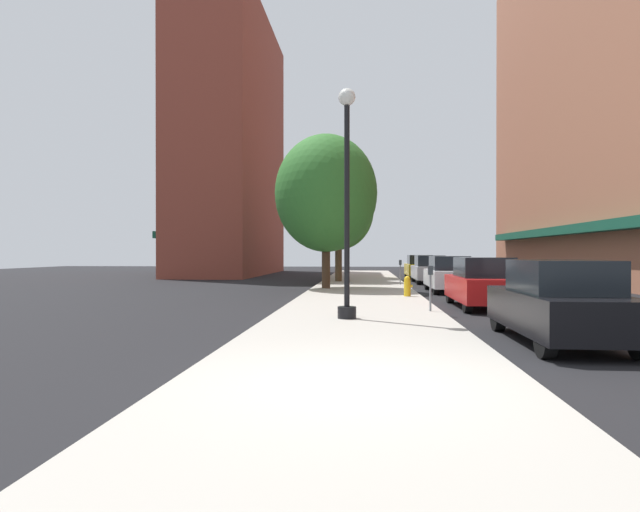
% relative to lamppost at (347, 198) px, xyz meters
% --- Properties ---
extents(ground_plane, '(90.00, 90.00, 0.00)m').
position_rel_lamppost_xyz_m(ground_plane, '(4.30, 11.29, -3.20)').
color(ground_plane, black).
extents(sidewalk_slab, '(4.80, 50.00, 0.12)m').
position_rel_lamppost_xyz_m(sidewalk_slab, '(0.30, 12.29, -3.14)').
color(sidewalk_slab, '#A8A399').
rests_on(sidewalk_slab, ground).
extents(building_far_background, '(6.80, 18.00, 21.67)m').
position_rel_lamppost_xyz_m(building_far_background, '(-10.71, 30.29, 7.61)').
color(building_far_background, brown).
rests_on(building_far_background, ground).
extents(lamppost, '(0.48, 0.48, 5.90)m').
position_rel_lamppost_xyz_m(lamppost, '(0.00, 0.00, 0.00)').
color(lamppost, black).
rests_on(lamppost, sidewalk_slab).
extents(fire_hydrant, '(0.33, 0.26, 0.79)m').
position_rel_lamppost_xyz_m(fire_hydrant, '(2.11, 7.13, -2.68)').
color(fire_hydrant, gold).
rests_on(fire_hydrant, sidewalk_slab).
extents(parking_meter_near, '(0.14, 0.09, 1.31)m').
position_rel_lamppost_xyz_m(parking_meter_near, '(2.35, 14.78, -2.25)').
color(parking_meter_near, slate).
rests_on(parking_meter_near, sidewalk_slab).
extents(parking_meter_far, '(0.14, 0.09, 1.31)m').
position_rel_lamppost_xyz_m(parking_meter_far, '(2.35, 1.89, -2.25)').
color(parking_meter_far, slate).
rests_on(parking_meter_far, sidewalk_slab).
extents(tree_near, '(4.76, 4.76, 7.38)m').
position_rel_lamppost_xyz_m(tree_near, '(-1.29, 22.63, 1.55)').
color(tree_near, '#422D1E').
rests_on(tree_near, sidewalk_slab).
extents(tree_mid, '(3.63, 3.63, 6.15)m').
position_rel_lamppost_xyz_m(tree_mid, '(-1.09, 17.78, 0.96)').
color(tree_mid, '#4C3823').
rests_on(tree_mid, sidewalk_slab).
extents(tree_far, '(4.87, 4.87, 7.33)m').
position_rel_lamppost_xyz_m(tree_far, '(-1.38, 11.53, 1.44)').
color(tree_far, '#422D1E').
rests_on(tree_far, sidewalk_slab).
extents(car_black, '(1.80, 4.30, 1.66)m').
position_rel_lamppost_xyz_m(car_black, '(4.30, -2.75, -2.39)').
color(car_black, black).
rests_on(car_black, ground).
extents(car_red, '(1.80, 4.30, 1.66)m').
position_rel_lamppost_xyz_m(car_red, '(4.30, 4.08, -2.39)').
color(car_red, black).
rests_on(car_red, ground).
extents(car_white, '(1.80, 4.30, 1.66)m').
position_rel_lamppost_xyz_m(car_white, '(4.30, 11.07, -2.39)').
color(car_white, black).
rests_on(car_white, ground).
extents(car_silver, '(1.80, 4.30, 1.66)m').
position_rel_lamppost_xyz_m(car_silver, '(4.30, 18.37, -2.39)').
color(car_silver, black).
rests_on(car_silver, ground).
extents(car_yellow, '(1.80, 4.30, 1.66)m').
position_rel_lamppost_xyz_m(car_yellow, '(4.30, 24.07, -2.39)').
color(car_yellow, black).
rests_on(car_yellow, ground).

